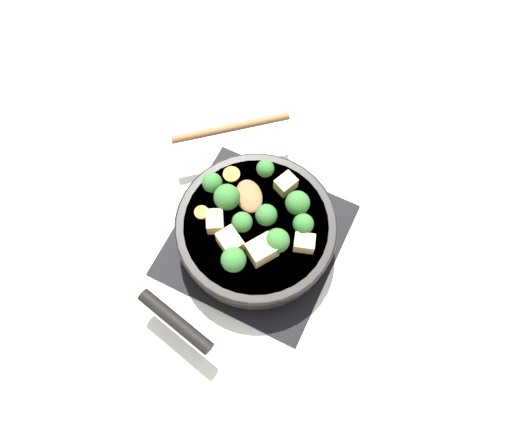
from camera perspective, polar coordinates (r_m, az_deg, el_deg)
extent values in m
plane|color=silver|center=(0.97, 0.00, -1.83)|extent=(2.40, 2.40, 0.00)
cube|color=black|center=(0.97, 0.00, -1.74)|extent=(0.31, 0.31, 0.01)
torus|color=black|center=(0.95, 0.00, -1.41)|extent=(0.24, 0.24, 0.01)
cube|color=black|center=(0.95, 0.00, -1.41)|extent=(0.01, 0.23, 0.01)
cube|color=black|center=(0.95, 0.00, -1.41)|extent=(0.23, 0.01, 0.01)
cylinder|color=black|center=(0.92, 0.00, -0.66)|extent=(0.29, 0.29, 0.06)
cylinder|color=brown|center=(0.92, 0.00, -0.56)|extent=(0.26, 0.26, 0.05)
torus|color=black|center=(0.90, 0.00, -0.10)|extent=(0.30, 0.30, 0.01)
cylinder|color=black|center=(0.87, -9.19, -10.92)|extent=(0.15, 0.05, 0.02)
ellipsoid|color=olive|center=(0.91, -0.81, 3.20)|extent=(0.08, 0.08, 0.01)
cylinder|color=olive|center=(0.98, -2.90, 10.94)|extent=(0.19, 0.16, 0.02)
cube|color=#DBB770|center=(0.86, 0.68, -2.98)|extent=(0.06, 0.06, 0.04)
cube|color=#DBB770|center=(0.88, -4.70, 0.30)|extent=(0.04, 0.05, 0.03)
cube|color=#DBB770|center=(0.86, -2.99, -2.04)|extent=(0.05, 0.05, 0.03)
cube|color=#DBB770|center=(0.87, 5.53, -2.18)|extent=(0.04, 0.04, 0.03)
cube|color=#DBB770|center=(0.91, 3.42, 4.59)|extent=(0.04, 0.04, 0.03)
cylinder|color=#709956|center=(0.93, 1.05, 5.82)|extent=(0.01, 0.01, 0.01)
sphere|color=#387533|center=(0.91, 1.07, 6.37)|extent=(0.03, 0.03, 0.03)
cylinder|color=#709956|center=(0.86, -2.33, -4.65)|extent=(0.01, 0.01, 0.01)
sphere|color=#387533|center=(0.84, -2.39, -4.19)|extent=(0.04, 0.04, 0.04)
cylinder|color=#709956|center=(0.90, 4.66, 1.81)|extent=(0.01, 0.01, 0.01)
sphere|color=#387533|center=(0.88, 4.77, 2.41)|extent=(0.04, 0.04, 0.04)
cylinder|color=#709956|center=(0.87, 2.39, -2.41)|extent=(0.01, 0.01, 0.01)
sphere|color=#387533|center=(0.85, 2.45, -1.90)|extent=(0.04, 0.04, 0.04)
cylinder|color=#709956|center=(0.89, 5.31, -0.47)|extent=(0.01, 0.01, 0.01)
sphere|color=#387533|center=(0.87, 5.42, 0.02)|extent=(0.04, 0.04, 0.04)
cylinder|color=#709956|center=(0.89, -1.56, -0.27)|extent=(0.01, 0.01, 0.01)
sphere|color=#387533|center=(0.87, -1.60, 0.22)|extent=(0.04, 0.04, 0.04)
cylinder|color=#709956|center=(0.91, -3.27, 2.44)|extent=(0.01, 0.01, 0.01)
sphere|color=#387533|center=(0.88, -3.35, 3.08)|extent=(0.05, 0.05, 0.05)
cylinder|color=#709956|center=(0.89, 1.16, 0.51)|extent=(0.01, 0.01, 0.01)
sphere|color=#387533|center=(0.87, 1.18, 1.03)|extent=(0.04, 0.04, 0.04)
cylinder|color=#709956|center=(0.92, -4.93, 4.18)|extent=(0.01, 0.01, 0.01)
sphere|color=#387533|center=(0.90, -5.03, 4.74)|extent=(0.04, 0.04, 0.04)
cylinder|color=orange|center=(0.91, -6.24, 1.32)|extent=(0.03, 0.03, 0.01)
cylinder|color=orange|center=(0.93, -2.82, 5.69)|extent=(0.03, 0.03, 0.01)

